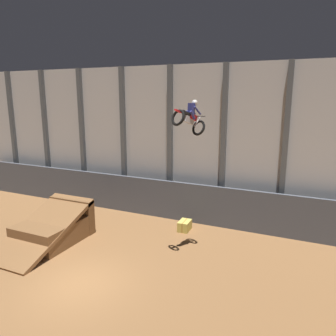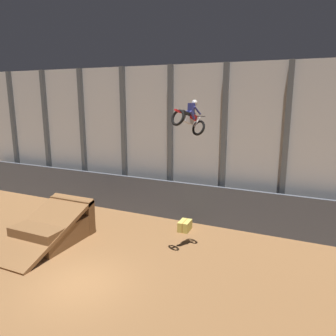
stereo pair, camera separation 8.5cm
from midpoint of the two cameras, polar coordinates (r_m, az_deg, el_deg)
ground_plane at (r=14.56m, az=-14.97°, el=-18.93°), size 60.00×60.00×0.00m
arena_back_wall at (r=20.47m, az=0.73°, el=4.50°), size 32.00×0.40×9.29m
lower_barrier at (r=20.41m, az=-0.37°, el=-5.46°), size 31.36×0.20×2.40m
dirt_ramp at (r=18.55m, az=-18.94°, el=-9.71°), size 2.74×5.06×2.07m
rider_bike_solo at (r=14.59m, az=3.97°, el=8.71°), size 1.33×1.83×1.65m
hay_bale_trackside at (r=18.87m, az=3.08°, el=-9.99°), size 0.64×0.93×0.57m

